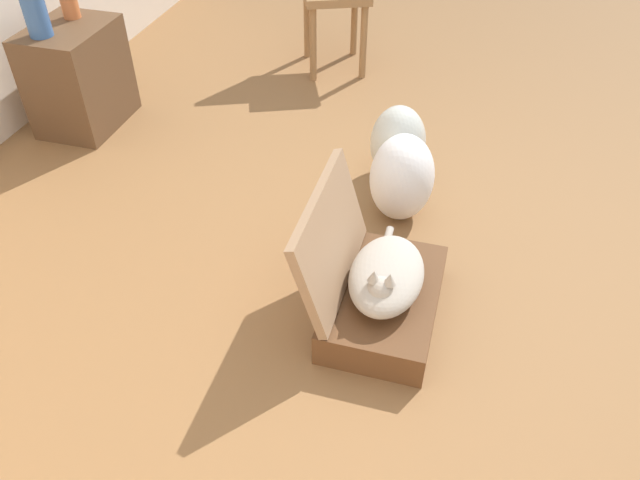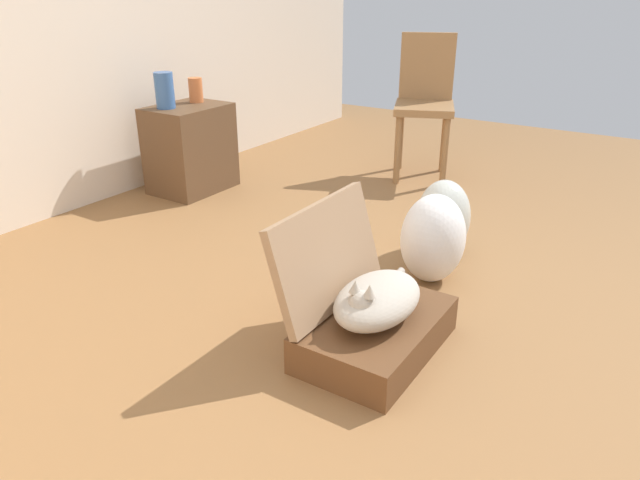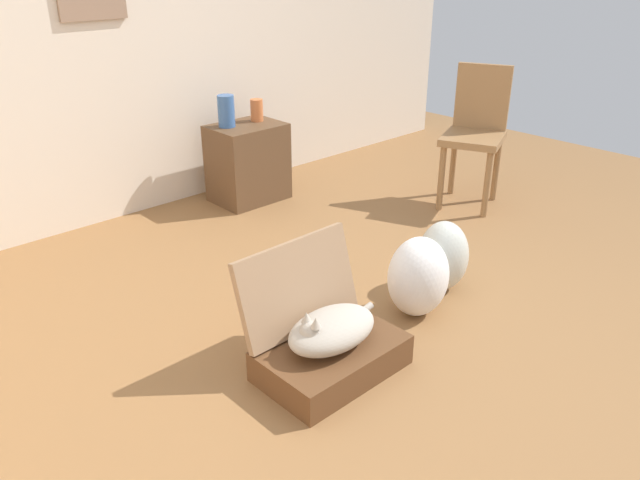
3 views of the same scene
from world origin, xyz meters
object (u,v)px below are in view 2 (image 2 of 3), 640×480
at_px(plastic_bag_white, 433,238).
at_px(plastic_bag_clear, 443,217).
at_px(cat, 377,300).
at_px(side_table, 190,149).
at_px(vase_short, 196,90).
at_px(chair, 425,100).
at_px(vase_tall, 165,90).
at_px(suitcase_base, 376,333).

bearing_deg(plastic_bag_white, plastic_bag_clear, 13.56).
distance_m(cat, side_table, 2.21).
xyz_separation_m(plastic_bag_white, side_table, (0.36, 1.89, 0.07)).
bearing_deg(vase_short, plastic_bag_clear, -95.56).
bearing_deg(chair, plastic_bag_white, -87.03).
xyz_separation_m(plastic_bag_clear, chair, (1.22, 0.66, 0.34)).
bearing_deg(vase_tall, plastic_bag_white, -96.84).
relative_size(suitcase_base, plastic_bag_clear, 1.59).
relative_size(suitcase_base, vase_short, 3.98).
relative_size(cat, plastic_bag_clear, 1.31).
height_order(plastic_bag_clear, chair, chair).
distance_m(plastic_bag_clear, chair, 1.43).
bearing_deg(suitcase_base, vase_tall, 65.83).
xyz_separation_m(cat, side_table, (1.03, 1.95, 0.06)).
bearing_deg(vase_tall, side_table, -20.86).
relative_size(cat, vase_short, 3.28).
xyz_separation_m(plastic_bag_clear, vase_tall, (-0.08, 1.87, 0.48)).
distance_m(vase_tall, vase_short, 0.26).
relative_size(vase_short, chair, 0.16).
bearing_deg(plastic_bag_clear, plastic_bag_white, -166.44).
bearing_deg(plastic_bag_clear, vase_short, 84.44).
bearing_deg(cat, suitcase_base, -4.05).
height_order(suitcase_base, side_table, side_table).
bearing_deg(plastic_bag_white, cat, -174.97).
bearing_deg(cat, chair, 19.87).
bearing_deg(vase_short, side_table, -165.39).
bearing_deg(side_table, chair, -44.73).
relative_size(vase_tall, vase_short, 1.40).
relative_size(side_table, chair, 0.58).
distance_m(plastic_bag_white, vase_short, 2.03).
bearing_deg(plastic_bag_white, vase_short, 75.72).
xyz_separation_m(plastic_bag_white, plastic_bag_clear, (0.31, 0.07, -0.01)).
height_order(cat, vase_tall, vase_tall).
bearing_deg(plastic_bag_clear, cat, -172.23).
height_order(vase_tall, vase_short, vase_tall).
bearing_deg(suitcase_base, plastic_bag_clear, 7.84).
relative_size(cat, chair, 0.53).
relative_size(plastic_bag_clear, vase_short, 2.50).
distance_m(cat, chair, 2.36).
xyz_separation_m(suitcase_base, chair, (2.19, 0.80, 0.47)).
bearing_deg(vase_tall, chair, -42.92).
relative_size(plastic_bag_white, vase_tall, 1.90).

